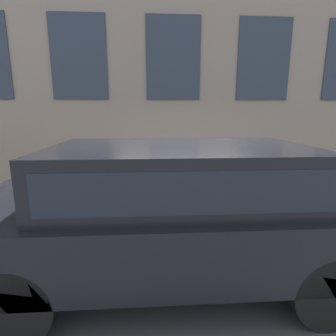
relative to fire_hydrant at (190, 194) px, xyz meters
name	(u,v)px	position (x,y,z in m)	size (l,w,h in m)	color
ground_plane	(187,233)	(-0.46, 0.12, -0.58)	(80.00, 80.00, 0.00)	#47474C
sidewalk	(178,200)	(1.08, 0.12, -0.50)	(3.08, 60.00, 0.18)	#B2ADA3
building_facade	(173,32)	(2.77, 0.12, 3.63)	(0.33, 40.00, 8.40)	gray
fire_hydrant	(190,194)	(0.00, 0.00, 0.00)	(0.29, 0.42, 0.80)	gold
person	(147,177)	(0.42, 0.83, 0.24)	(0.26, 0.17, 1.08)	#726651
parked_truck_charcoal_near	(174,204)	(-1.70, 0.46, 0.43)	(2.01, 4.88, 1.75)	black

